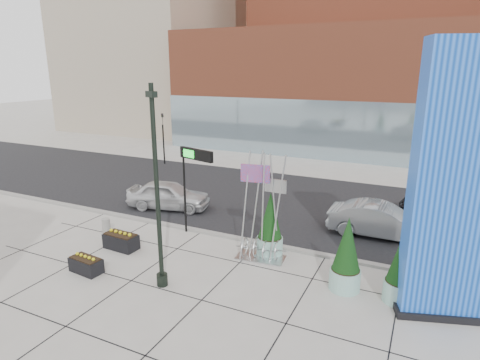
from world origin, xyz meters
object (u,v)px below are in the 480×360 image
at_px(lamp_post, 158,209).
at_px(concrete_bollard, 106,226).
at_px(car_white_west, 169,195).
at_px(car_silver_mid, 381,221).
at_px(blue_pylon, 452,192).
at_px(overhead_street_sign, 197,161).
at_px(public_art_sculpture, 261,232).

height_order(lamp_post, concrete_bollard, lamp_post).
height_order(car_white_west, car_silver_mid, car_silver_mid).
bearing_deg(blue_pylon, lamp_post, 177.30).
bearing_deg(car_white_west, overhead_street_sign, -139.05).
bearing_deg(lamp_post, car_silver_mid, 50.53).
distance_m(overhead_street_sign, car_white_west, 4.97).
distance_m(public_art_sculpture, car_white_west, 7.79).
bearing_deg(car_white_west, concrete_bollard, 157.62).
height_order(blue_pylon, overhead_street_sign, blue_pylon).
bearing_deg(concrete_bollard, public_art_sculpture, 5.45).
bearing_deg(blue_pylon, car_silver_mid, 95.49).
relative_size(lamp_post, overhead_street_sign, 1.72).
relative_size(public_art_sculpture, overhead_street_sign, 1.08).
distance_m(blue_pylon, public_art_sculpture, 7.19).
height_order(blue_pylon, concrete_bollard, blue_pylon).
height_order(overhead_street_sign, car_silver_mid, overhead_street_sign).
relative_size(public_art_sculpture, car_white_west, 0.99).
bearing_deg(concrete_bollard, blue_pylon, -1.68).
relative_size(concrete_bollard, overhead_street_sign, 0.18).
height_order(concrete_bollard, car_white_west, car_white_west).
distance_m(concrete_bollard, overhead_street_sign, 5.42).
height_order(concrete_bollard, overhead_street_sign, overhead_street_sign).
bearing_deg(public_art_sculpture, overhead_street_sign, 158.20).
relative_size(public_art_sculpture, car_silver_mid, 0.95).
bearing_deg(concrete_bollard, lamp_post, -27.89).
bearing_deg(public_art_sculpture, lamp_post, -129.87).
xyz_separation_m(lamp_post, car_silver_mid, (6.52, 7.92, -2.14)).
bearing_deg(car_white_west, car_silver_mid, -98.68).
height_order(lamp_post, overhead_street_sign, lamp_post).
bearing_deg(car_silver_mid, public_art_sculpture, 136.60).
relative_size(concrete_bollard, car_white_west, 0.16).
bearing_deg(lamp_post, blue_pylon, 14.78).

